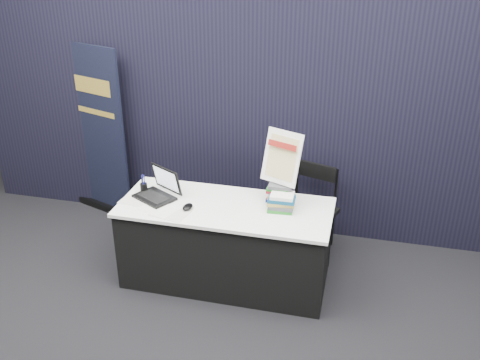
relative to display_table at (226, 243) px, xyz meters
name	(u,v)px	position (x,y,z in m)	size (l,w,h in m)	color
floor	(209,318)	(0.00, -0.55, -0.38)	(8.00, 8.00, 0.00)	black
wall_back	(293,19)	(0.00, 3.45, 1.37)	(8.00, 0.02, 3.50)	#A2A099
drape_partition	(253,116)	(0.00, 1.05, 0.82)	(6.00, 0.08, 2.40)	black
display_table	(226,243)	(0.00, 0.00, 0.00)	(1.80, 0.75, 0.75)	black
laptop	(156,190)	(-0.63, 0.03, 0.43)	(0.41, 0.42, 0.26)	black
mouse	(188,207)	(-0.29, -0.12, 0.39)	(0.08, 0.12, 0.04)	black
brochure_left	(136,201)	(-0.77, -0.10, 0.38)	(0.26, 0.18, 0.00)	silver
brochure_mid	(159,209)	(-0.53, -0.18, 0.38)	(0.30, 0.21, 0.00)	white
brochure_right	(170,213)	(-0.41, -0.24, 0.38)	(0.30, 0.21, 0.00)	silver
pen_cup	(144,188)	(-0.77, 0.08, 0.41)	(0.06, 0.06, 0.08)	black
book_stack_tall	(280,193)	(0.44, 0.17, 0.46)	(0.20, 0.16, 0.18)	#1C5E6D
book_stack_short	(282,202)	(0.47, 0.04, 0.45)	(0.22, 0.18, 0.15)	#1F7721
info_sign	(282,158)	(0.44, 0.20, 0.78)	(0.36, 0.25, 0.46)	black
pullup_banner	(99,141)	(-1.64, 0.95, 0.44)	(0.77, 0.35, 1.83)	black
stacking_chair	(314,207)	(0.69, 0.65, 0.11)	(0.49, 0.50, 0.87)	black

